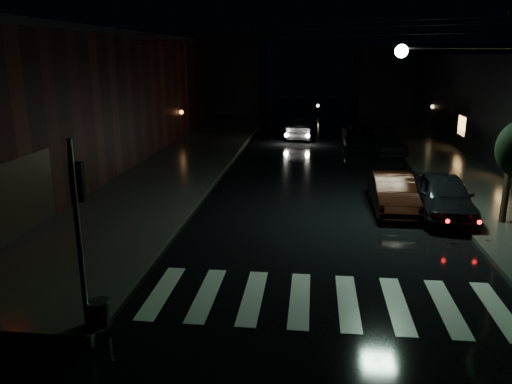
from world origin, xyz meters
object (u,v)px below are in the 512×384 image
(parked_car_a, at_px, (443,196))
(oncoming_car, at_px, (303,127))
(parked_car_b, at_px, (392,192))
(parked_car_d, at_px, (362,137))
(parked_car_c, at_px, (386,142))

(parked_car_a, height_order, oncoming_car, parked_car_a)
(parked_car_b, bearing_deg, parked_car_a, -19.36)
(parked_car_b, bearing_deg, parked_car_d, 89.49)
(parked_car_d, bearing_deg, parked_car_b, -89.90)
(parked_car_a, bearing_deg, parked_car_c, 94.77)
(parked_car_d, height_order, oncoming_car, oncoming_car)
(parked_car_d, xyz_separation_m, oncoming_car, (-3.97, 3.50, 0.06))
(parked_car_c, height_order, oncoming_car, oncoming_car)
(oncoming_car, bearing_deg, parked_car_b, 109.33)
(parked_car_a, height_order, parked_car_c, parked_car_a)
(parked_car_b, distance_m, parked_car_d, 13.70)
(parked_car_c, bearing_deg, parked_car_b, -100.48)
(oncoming_car, bearing_deg, parked_car_d, 144.90)
(parked_car_a, relative_size, oncoming_car, 0.98)
(parked_car_c, distance_m, parked_car_d, 1.98)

